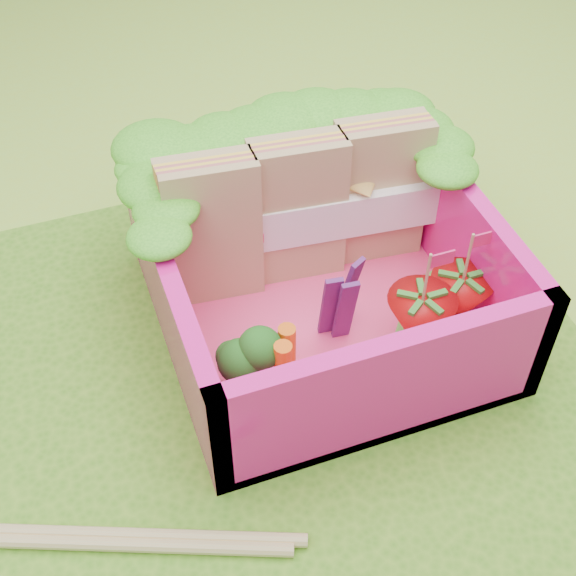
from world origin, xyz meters
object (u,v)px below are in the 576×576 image
(strawberry_left, at_px, (419,322))
(strawberry_right, at_px, (459,300))
(sandwich_stack, at_px, (299,210))
(broccoli, at_px, (241,358))
(bento_box, at_px, (322,275))

(strawberry_left, distance_m, strawberry_right, 0.22)
(sandwich_stack, relative_size, strawberry_right, 2.49)
(sandwich_stack, xyz_separation_m, strawberry_right, (0.50, -0.53, -0.20))
(broccoli, bearing_deg, strawberry_left, -2.84)
(sandwich_stack, distance_m, strawberry_right, 0.75)
(sandwich_stack, height_order, strawberry_right, sandwich_stack)
(bento_box, height_order, broccoli, bento_box)
(bento_box, bearing_deg, strawberry_left, -45.66)
(bento_box, xyz_separation_m, strawberry_right, (0.50, -0.24, -0.09))
(bento_box, distance_m, sandwich_stack, 0.31)
(strawberry_right, bearing_deg, sandwich_stack, 133.13)
(bento_box, height_order, strawberry_left, strawberry_left)
(broccoli, height_order, strawberry_right, strawberry_right)
(strawberry_left, bearing_deg, broccoli, 177.16)
(bento_box, distance_m, broccoli, 0.50)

